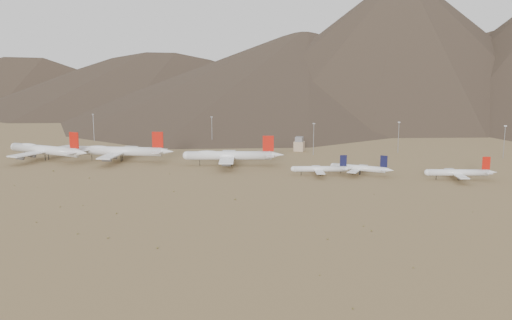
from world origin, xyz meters
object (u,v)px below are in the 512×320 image
(widebody_east, at_px, (230,155))
(narrowbody_b, at_px, (360,168))
(widebody_centre, at_px, (120,151))
(narrowbody_a, at_px, (321,169))
(control_tower, at_px, (299,145))
(widebody_west, at_px, (45,150))

(widebody_east, xyz_separation_m, narrowbody_b, (94.48, -6.24, -2.91))
(widebody_centre, distance_m, narrowbody_a, 154.39)
(narrowbody_b, xyz_separation_m, control_tower, (-60.88, 85.40, 0.71))
(widebody_centre, bearing_deg, narrowbody_a, -12.13)
(widebody_east, bearing_deg, widebody_centre, 167.78)
(widebody_east, bearing_deg, widebody_west, 170.61)
(control_tower, bearing_deg, widebody_east, -113.00)
(widebody_east, bearing_deg, narrowbody_a, -29.94)
(widebody_west, distance_m, narrowbody_b, 236.63)
(widebody_west, height_order, narrowbody_a, widebody_west)
(widebody_east, relative_size, narrowbody_a, 1.78)
(widebody_east, xyz_separation_m, narrowbody_a, (69.57, -15.63, -3.09))
(widebody_west, bearing_deg, control_tower, 39.32)
(narrowbody_a, relative_size, narrowbody_b, 0.93)
(widebody_west, xyz_separation_m, control_tower, (175.35, 98.81, -2.70))
(widebody_west, distance_m, widebody_east, 143.10)
(narrowbody_b, bearing_deg, narrowbody_a, -150.64)
(widebody_centre, bearing_deg, control_tower, 27.15)
(widebody_centre, height_order, narrowbody_a, widebody_centre)
(narrowbody_b, distance_m, control_tower, 104.88)
(widebody_centre, bearing_deg, widebody_west, -177.11)
(widebody_centre, height_order, widebody_east, widebody_centre)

